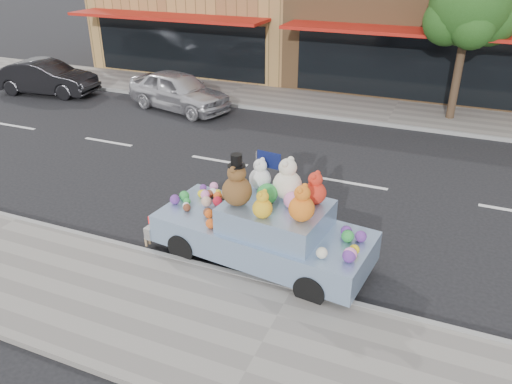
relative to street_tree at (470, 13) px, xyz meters
The scene contains 9 objects.
ground 7.79m from the street_tree, 107.20° to the right, with size 120.00×120.00×0.00m, color black.
near_sidewalk 13.70m from the street_tree, 98.83° to the right, with size 60.00×3.00×0.12m, color gray.
far_sidewalk 4.16m from the street_tree, behind, with size 60.00×3.00×0.12m, color gray.
near_kerb 12.28m from the street_tree, 99.96° to the right, with size 60.00×0.12×0.13m, color gray.
far_kerb 4.44m from the street_tree, 142.59° to the right, with size 60.00×0.12×0.13m, color gray.
street_tree is the anchor object (origin of this frame).
car_silver 10.46m from the street_tree, 164.86° to the right, with size 1.71×4.26×1.45m, color silver.
car_dark 16.43m from the street_tree, 169.70° to the right, with size 1.48×4.24×1.40m, color black.
art_car 11.54m from the street_tree, 105.12° to the right, with size 4.65×2.24×2.37m.
Camera 1 is at (2.22, -12.06, 5.81)m, focal length 35.00 mm.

